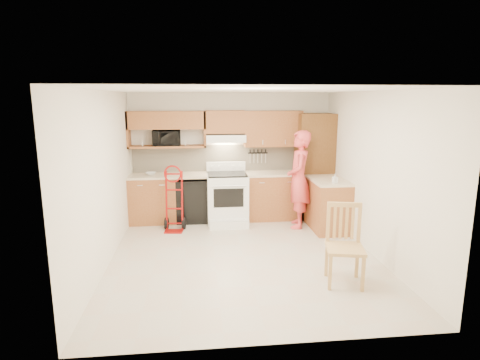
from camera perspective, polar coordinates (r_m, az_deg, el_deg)
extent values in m
cube|color=beige|center=(6.20, 0.51, -11.04)|extent=(4.00, 4.50, 0.02)
cube|color=white|center=(5.73, 0.55, 12.93)|extent=(4.00, 4.50, 0.02)
cube|color=silver|center=(8.05, -1.35, 3.56)|extent=(4.00, 0.02, 2.50)
cube|color=silver|center=(3.67, 4.67, -6.35)|extent=(4.00, 0.02, 2.50)
cube|color=silver|center=(5.95, -19.08, 0.03)|extent=(0.02, 4.50, 2.50)
cube|color=silver|center=(6.39, 18.75, 0.81)|extent=(0.02, 4.50, 2.50)
cube|color=beige|center=(8.04, -1.33, 3.18)|extent=(3.92, 0.03, 0.55)
cube|color=#97613B|center=(7.92, -12.38, -2.75)|extent=(0.90, 0.60, 0.90)
cube|color=black|center=(7.88, -6.94, -2.82)|extent=(0.60, 0.60, 0.85)
cube|color=#97613B|center=(8.02, 4.79, -2.35)|extent=(1.14, 0.60, 0.90)
cube|color=beige|center=(7.79, -10.34, 0.64)|extent=(1.50, 0.63, 0.04)
cube|color=beige|center=(7.92, 4.85, 0.96)|extent=(1.14, 0.63, 0.04)
cube|color=#97613B|center=(7.49, 12.52, -3.60)|extent=(0.60, 1.00, 0.90)
cube|color=beige|center=(7.38, 12.68, -0.07)|extent=(0.63, 1.00, 0.04)
cube|color=brown|center=(8.09, 10.58, 1.96)|extent=(0.70, 0.60, 2.10)
cube|color=#97613B|center=(7.80, -10.55, 8.49)|extent=(1.50, 0.33, 0.34)
cube|color=#97613B|center=(7.84, -10.41, 4.77)|extent=(1.50, 0.33, 0.04)
cube|color=#97613B|center=(7.80, -2.15, 8.38)|extent=(0.76, 0.33, 0.44)
cube|color=#97613B|center=(7.93, 4.77, 7.39)|extent=(1.14, 0.33, 0.70)
cube|color=white|center=(7.76, -2.10, 6.07)|extent=(0.76, 0.46, 0.14)
imported|color=black|center=(7.83, -10.55, 5.99)|extent=(0.55, 0.39, 0.30)
imported|color=#E64749|center=(7.42, 8.48, 0.07)|extent=(0.56, 0.74, 1.82)
imported|color=white|center=(7.06, 13.56, 0.23)|extent=(0.09, 0.09, 0.17)
imported|color=white|center=(7.82, -12.72, 0.90)|extent=(0.20, 0.20, 0.05)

